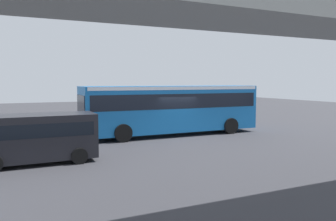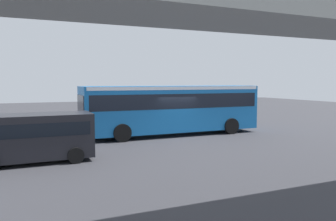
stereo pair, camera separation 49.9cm
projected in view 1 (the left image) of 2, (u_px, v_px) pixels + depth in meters
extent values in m
plane|color=#38383D|center=(174.00, 137.00, 20.67)|extent=(80.00, 80.00, 0.00)
cube|color=#196BB7|center=(172.00, 108.00, 21.28)|extent=(11.50, 2.55, 2.86)
cube|color=black|center=(172.00, 100.00, 21.23)|extent=(11.04, 2.59, 0.90)
cube|color=white|center=(172.00, 88.00, 21.16)|extent=(11.27, 2.58, 0.20)
cube|color=black|center=(81.00, 106.00, 18.83)|extent=(0.04, 2.24, 1.20)
cylinder|color=black|center=(123.00, 133.00, 18.69)|extent=(1.04, 0.30, 1.04)
cylinder|color=black|center=(111.00, 127.00, 20.99)|extent=(1.04, 0.30, 1.04)
cylinder|color=black|center=(231.00, 126.00, 21.77)|extent=(1.04, 0.30, 1.04)
cylinder|color=black|center=(210.00, 122.00, 24.07)|extent=(1.04, 0.30, 1.04)
cube|color=black|center=(36.00, 137.00, 13.88)|extent=(4.80, 1.95, 1.86)
cube|color=black|center=(36.00, 128.00, 13.85)|extent=(4.42, 1.98, 0.56)
cylinder|color=black|center=(79.00, 156.00, 13.73)|extent=(0.68, 0.22, 0.68)
cylinder|color=black|center=(72.00, 147.00, 15.49)|extent=(0.68, 0.22, 0.68)
cylinder|color=slate|center=(214.00, 107.00, 26.92)|extent=(0.08, 0.08, 2.80)
cube|color=blue|center=(214.00, 93.00, 26.83)|extent=(0.04, 0.60, 0.60)
cube|color=silver|center=(208.00, 128.00, 24.54)|extent=(2.00, 0.20, 0.01)
cube|color=silver|center=(159.00, 131.00, 22.87)|extent=(2.00, 0.20, 0.01)
cube|color=silver|center=(101.00, 135.00, 21.20)|extent=(2.00, 0.20, 0.01)
cube|color=#3359A5|center=(326.00, 5.00, 10.31)|extent=(31.73, 0.08, 1.10)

